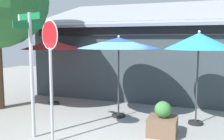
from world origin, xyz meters
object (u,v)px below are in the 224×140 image
Objects in this scene: patio_umbrella_crimson_left at (52,45)px; patio_umbrella_teal_right at (199,42)px; patio_umbrella_royal_blue_center at (119,43)px; stop_sign at (50,60)px; sidewalk_planter at (163,122)px; street_sign_post at (31,62)px.

patio_umbrella_crimson_left is 0.92× the size of patio_umbrella_teal_right.
patio_umbrella_royal_blue_center is (2.96, -0.71, 0.09)m from patio_umbrella_crimson_left.
patio_umbrella_royal_blue_center is (0.92, 2.55, 0.37)m from stop_sign.
patio_umbrella_royal_blue_center is 0.95× the size of patio_umbrella_teal_right.
patio_umbrella_royal_blue_center reaches higher than sidewalk_planter.
street_sign_post is 3.82m from sidewalk_planter.
sidewalk_planter is (3.20, 1.29, -1.64)m from street_sign_post.
patio_umbrella_teal_right reaches higher than patio_umbrella_crimson_left.
stop_sign reaches higher than patio_umbrella_royal_blue_center.
stop_sign is 3.85m from patio_umbrella_crimson_left.
street_sign_post reaches higher than stop_sign.
street_sign_post is 3.49× the size of sidewalk_planter.
street_sign_post is at bearing -123.12° from patio_umbrella_royal_blue_center.
patio_umbrella_teal_right is at bearing 55.72° from sidewalk_planter.
patio_umbrella_royal_blue_center is at bearing 145.13° from sidewalk_planter.
street_sign_post is at bearing -66.17° from patio_umbrella_crimson_left.
sidewalk_planter is (1.62, -1.13, -2.09)m from patio_umbrella_royal_blue_center.
patio_umbrella_crimson_left reaches higher than sidewalk_planter.
sidewalk_planter is (-0.83, -1.22, -2.15)m from patio_umbrella_teal_right.
street_sign_post is 0.68m from stop_sign.
patio_umbrella_royal_blue_center reaches higher than patio_umbrella_crimson_left.
stop_sign is at bearing -10.89° from street_sign_post.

